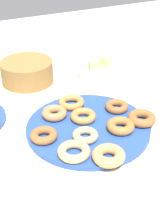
# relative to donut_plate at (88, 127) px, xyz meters

# --- Properties ---
(ground_plane) EXTENTS (2.40, 2.40, 0.00)m
(ground_plane) POSITION_rel_donut_plate_xyz_m (0.00, 0.00, -0.01)
(ground_plane) COLOR beige
(donut_plate) EXTENTS (0.38, 0.38, 0.02)m
(donut_plate) POSITION_rel_donut_plate_xyz_m (0.00, 0.00, 0.00)
(donut_plate) COLOR #284C9E
(donut_plate) RESTS_ON ground_plane
(donut_0) EXTENTS (0.12, 0.12, 0.02)m
(donut_0) POSITION_rel_donut_plate_xyz_m (0.00, 0.13, 0.02)
(donut_0) COLOR #BC7A3D
(donut_0) RESTS_ON donut_plate
(donut_1) EXTENTS (0.09, 0.09, 0.02)m
(donut_1) POSITION_rel_donut_plate_xyz_m (0.12, 0.04, 0.02)
(donut_1) COLOR #995B2D
(donut_1) RESTS_ON donut_plate
(donut_2) EXTENTS (0.12, 0.12, 0.02)m
(donut_2) POSITION_rel_donut_plate_xyz_m (-0.10, -0.11, 0.02)
(donut_2) COLOR tan
(donut_2) RESTS_ON donut_plate
(donut_3) EXTENTS (0.11, 0.11, 0.02)m
(donut_3) POSITION_rel_donut_plate_xyz_m (-0.14, -0.01, 0.02)
(donut_3) COLOR #995B2D
(donut_3) RESTS_ON donut_plate
(donut_4) EXTENTS (0.09, 0.09, 0.03)m
(donut_4) POSITION_rel_donut_plate_xyz_m (0.08, -0.06, 0.02)
(donut_4) COLOR #AD6B33
(donut_4) RESTS_ON donut_plate
(donut_5) EXTENTS (0.10, 0.10, 0.02)m
(donut_5) POSITION_rel_donut_plate_xyz_m (0.00, 0.04, 0.02)
(donut_5) COLOR #BC7A3D
(donut_5) RESTS_ON donut_plate
(donut_6) EXTENTS (0.10, 0.10, 0.02)m
(donut_6) POSITION_rel_donut_plate_xyz_m (-0.04, -0.06, 0.02)
(donut_6) COLOR tan
(donut_6) RESTS_ON donut_plate
(donut_7) EXTENTS (0.10, 0.10, 0.03)m
(donut_7) POSITION_rel_donut_plate_xyz_m (-0.02, -0.17, 0.02)
(donut_7) COLOR tan
(donut_7) RESTS_ON donut_plate
(donut_8) EXTENTS (0.11, 0.11, 0.03)m
(donut_8) POSITION_rel_donut_plate_xyz_m (-0.08, 0.09, 0.02)
(donut_8) COLOR #B27547
(donut_8) RESTS_ON donut_plate
(donut_9) EXTENTS (0.11, 0.11, 0.03)m
(donut_9) POSITION_rel_donut_plate_xyz_m (0.15, -0.05, 0.02)
(donut_9) COLOR #995B2D
(donut_9) RESTS_ON donut_plate
(basket) EXTENTS (0.28, 0.28, 0.08)m
(basket) POSITION_rel_donut_plate_xyz_m (-0.07, 0.39, 0.03)
(basket) COLOR olive
(basket) RESTS_ON ground_plane
(fruit_bowl) EXTENTS (0.17, 0.17, 0.04)m
(fruit_bowl) POSITION_rel_donut_plate_xyz_m (0.20, 0.30, 0.01)
(fruit_bowl) COLOR silver
(fruit_bowl) RESTS_ON ground_plane
(melon_chunk_left) EXTENTS (0.04, 0.04, 0.04)m
(melon_chunk_left) POSITION_rel_donut_plate_xyz_m (0.17, 0.30, 0.05)
(melon_chunk_left) COLOR #DBD67A
(melon_chunk_left) RESTS_ON fruit_bowl
(melon_chunk_right) EXTENTS (0.04, 0.04, 0.04)m
(melon_chunk_right) POSITION_rel_donut_plate_xyz_m (0.23, 0.31, 0.05)
(melon_chunk_right) COLOR #DBD67A
(melon_chunk_right) RESTS_ON fruit_bowl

